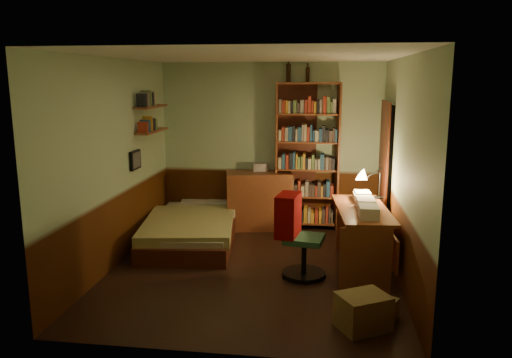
# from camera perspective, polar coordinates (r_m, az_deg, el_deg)

# --- Properties ---
(floor) EXTENTS (3.50, 4.00, 0.02)m
(floor) POSITION_cam_1_polar(r_m,az_deg,el_deg) (6.37, -0.31, -10.28)
(floor) COLOR black
(floor) RESTS_ON ground
(ceiling) EXTENTS (3.50, 4.00, 0.02)m
(ceiling) POSITION_cam_1_polar(r_m,az_deg,el_deg) (5.93, -0.34, 13.97)
(ceiling) COLOR silver
(ceiling) RESTS_ON wall_back
(wall_back) EXTENTS (3.50, 0.02, 2.60)m
(wall_back) POSITION_cam_1_polar(r_m,az_deg,el_deg) (7.99, 1.71, 3.87)
(wall_back) COLOR #9BB58D
(wall_back) RESTS_ON ground
(wall_left) EXTENTS (0.02, 4.00, 2.60)m
(wall_left) POSITION_cam_1_polar(r_m,az_deg,el_deg) (6.50, -15.89, 1.71)
(wall_left) COLOR #9BB58D
(wall_left) RESTS_ON ground
(wall_right) EXTENTS (0.02, 4.00, 2.60)m
(wall_right) POSITION_cam_1_polar(r_m,az_deg,el_deg) (6.03, 16.48, 0.96)
(wall_right) COLOR #9BB58D
(wall_right) RESTS_ON ground
(wall_front) EXTENTS (3.50, 0.02, 2.60)m
(wall_front) POSITION_cam_1_polar(r_m,az_deg,el_deg) (4.08, -4.29, -3.44)
(wall_front) COLOR #9BB58D
(wall_front) RESTS_ON ground
(doorway) EXTENTS (0.06, 0.90, 2.00)m
(doorway) POSITION_cam_1_polar(r_m,az_deg,el_deg) (7.34, 14.56, 0.48)
(doorway) COLOR black
(doorway) RESTS_ON ground
(door_trim) EXTENTS (0.02, 0.98, 2.08)m
(door_trim) POSITION_cam_1_polar(r_m,az_deg,el_deg) (7.34, 14.29, 0.49)
(door_trim) COLOR #3E180D
(door_trim) RESTS_ON ground
(bed) EXTENTS (1.38, 2.29, 0.65)m
(bed) POSITION_cam_1_polar(r_m,az_deg,el_deg) (7.37, -7.27, -4.61)
(bed) COLOR olive
(bed) RESTS_ON ground
(dresser) EXTENTS (1.10, 0.71, 0.90)m
(dresser) POSITION_cam_1_polar(r_m,az_deg,el_deg) (7.92, 0.33, -2.43)
(dresser) COLOR brown
(dresser) RESTS_ON ground
(mini_stereo) EXTENTS (0.27, 0.23, 0.12)m
(mini_stereo) POSITION_cam_1_polar(r_m,az_deg,el_deg) (7.94, 0.43, 1.38)
(mini_stereo) COLOR #B2B2B7
(mini_stereo) RESTS_ON dresser
(bookshelf) EXTENTS (1.01, 0.42, 2.29)m
(bookshelf) POSITION_cam_1_polar(r_m,az_deg,el_deg) (7.81, 5.81, 2.51)
(bookshelf) COLOR brown
(bookshelf) RESTS_ON ground
(bottle_left) EXTENTS (0.08, 0.08, 0.27)m
(bottle_left) POSITION_cam_1_polar(r_m,az_deg,el_deg) (7.84, 3.72, 11.99)
(bottle_left) COLOR black
(bottle_left) RESTS_ON bookshelf
(bottle_right) EXTENTS (0.06, 0.06, 0.22)m
(bottle_right) POSITION_cam_1_polar(r_m,az_deg,el_deg) (7.83, 5.92, 11.77)
(bottle_right) COLOR black
(bottle_right) RESTS_ON bookshelf
(desk) EXTENTS (0.73, 1.50, 0.78)m
(desk) POSITION_cam_1_polar(r_m,az_deg,el_deg) (6.39, 11.93, -6.67)
(desk) COLOR brown
(desk) RESTS_ON ground
(paper_stack) EXTENTS (0.21, 0.28, 0.11)m
(paper_stack) POSITION_cam_1_polar(r_m,az_deg,el_deg) (6.72, 12.07, -1.84)
(paper_stack) COLOR silver
(paper_stack) RESTS_ON desk
(desk_lamp) EXTENTS (0.25, 0.25, 0.67)m
(desk_lamp) POSITION_cam_1_polar(r_m,az_deg,el_deg) (6.77, 14.00, 0.58)
(desk_lamp) COLOR black
(desk_lamp) RESTS_ON desk
(office_chair) EXTENTS (0.57, 0.52, 1.01)m
(office_chair) POSITION_cam_1_polar(r_m,az_deg,el_deg) (5.99, 5.54, -6.54)
(office_chair) COLOR #2C5F3E
(office_chair) RESTS_ON ground
(red_jacket) EXTENTS (0.32, 0.47, 0.51)m
(red_jacket) POSITION_cam_1_polar(r_m,az_deg,el_deg) (6.02, 7.93, 0.94)
(red_jacket) COLOR #900606
(red_jacket) RESTS_ON office_chair
(wall_shelf_lower) EXTENTS (0.20, 0.90, 0.03)m
(wall_shelf_lower) POSITION_cam_1_polar(r_m,az_deg,el_deg) (7.43, -11.79, 5.41)
(wall_shelf_lower) COLOR brown
(wall_shelf_lower) RESTS_ON wall_left
(wall_shelf_upper) EXTENTS (0.20, 0.90, 0.03)m
(wall_shelf_upper) POSITION_cam_1_polar(r_m,az_deg,el_deg) (7.40, -11.90, 8.10)
(wall_shelf_upper) COLOR brown
(wall_shelf_upper) RESTS_ON wall_left
(framed_picture) EXTENTS (0.04, 0.32, 0.26)m
(framed_picture) POSITION_cam_1_polar(r_m,az_deg,el_deg) (7.04, -13.63, 2.13)
(framed_picture) COLOR black
(framed_picture) RESTS_ON wall_left
(cardboard_box_a) EXTENTS (0.57, 0.54, 0.34)m
(cardboard_box_a) POSITION_cam_1_polar(r_m,az_deg,el_deg) (5.01, 12.13, -14.61)
(cardboard_box_a) COLOR olive
(cardboard_box_a) RESTS_ON ground
(cardboard_box_b) EXTENTS (0.38, 0.36, 0.21)m
(cardboard_box_b) POSITION_cam_1_polar(r_m,az_deg,el_deg) (5.26, 14.06, -14.16)
(cardboard_box_b) COLOR olive
(cardboard_box_b) RESTS_ON ground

